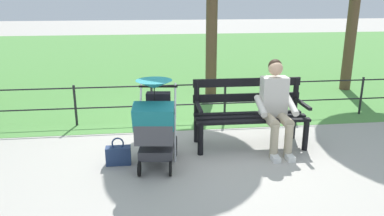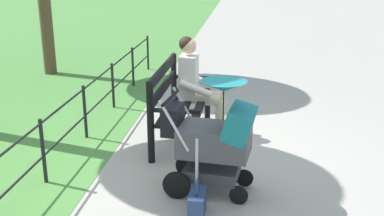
{
  "view_description": "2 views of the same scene",
  "coord_description": "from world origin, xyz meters",
  "px_view_note": "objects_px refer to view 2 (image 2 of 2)",
  "views": [
    {
      "loc": [
        0.72,
        4.94,
        2.12
      ],
      "look_at": [
        0.13,
        0.23,
        0.69
      ],
      "focal_mm": 35.09,
      "sensor_mm": 36.0,
      "label": 1
    },
    {
      "loc": [
        4.9,
        0.78,
        2.27
      ],
      "look_at": [
        -0.08,
        0.16,
        0.64
      ],
      "focal_mm": 44.5,
      "sensor_mm": 36.0,
      "label": 2
    }
  ],
  "objects_px": {
    "person_on_bench": "(197,82)",
    "handbag": "(197,204)",
    "park_bench": "(176,100)",
    "stroller": "(215,136)"
  },
  "relations": [
    {
      "from": "person_on_bench",
      "to": "handbag",
      "type": "bearing_deg",
      "value": 6.56
    },
    {
      "from": "person_on_bench",
      "to": "stroller",
      "type": "xyz_separation_m",
      "value": [
        1.68,
        0.37,
        -0.08
      ]
    },
    {
      "from": "person_on_bench",
      "to": "handbag",
      "type": "relative_size",
      "value": 3.45
    },
    {
      "from": "park_bench",
      "to": "handbag",
      "type": "height_order",
      "value": "park_bench"
    },
    {
      "from": "person_on_bench",
      "to": "stroller",
      "type": "bearing_deg",
      "value": 12.37
    },
    {
      "from": "stroller",
      "to": "handbag",
      "type": "relative_size",
      "value": 3.11
    },
    {
      "from": "stroller",
      "to": "park_bench",
      "type": "bearing_deg",
      "value": -156.56
    },
    {
      "from": "person_on_bench",
      "to": "stroller",
      "type": "distance_m",
      "value": 1.72
    },
    {
      "from": "stroller",
      "to": "handbag",
      "type": "xyz_separation_m",
      "value": [
        0.49,
        -0.12,
        -0.47
      ]
    },
    {
      "from": "park_bench",
      "to": "person_on_bench",
      "type": "xyz_separation_m",
      "value": [
        -0.32,
        0.22,
        0.15
      ]
    }
  ]
}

